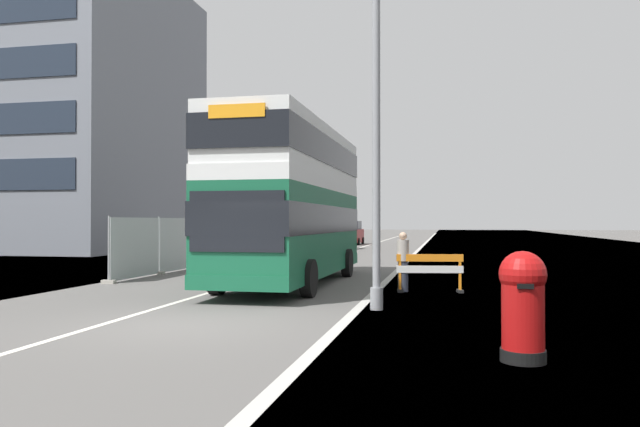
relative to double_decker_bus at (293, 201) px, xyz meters
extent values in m
cube|color=#565451|center=(-0.21, -7.76, -2.67)|extent=(140.00, 280.00, 0.10)
cube|color=#B2AFA8|center=(2.82, -7.76, -2.63)|extent=(0.24, 196.00, 0.01)
cube|color=silver|center=(-1.68, -7.76, -2.63)|extent=(0.16, 168.00, 0.01)
cube|color=#145638|center=(0.00, 0.01, -0.97)|extent=(2.59, 10.34, 2.62)
cube|color=silver|center=(0.00, 0.01, 0.54)|extent=(2.59, 10.34, 0.40)
cube|color=silver|center=(0.00, 0.01, 1.52)|extent=(2.56, 10.24, 1.57)
cube|color=black|center=(0.00, 0.01, -0.57)|extent=(2.61, 10.45, 0.84)
cube|color=black|center=(0.00, 0.01, 1.52)|extent=(2.60, 10.40, 0.86)
cube|color=black|center=(-0.02, -5.18, -0.64)|extent=(2.34, 0.07, 1.44)
cube|color=orange|center=(-0.02, -5.18, 1.96)|extent=(1.40, 0.07, 0.32)
cube|color=#145638|center=(0.00, 0.01, -2.09)|extent=(2.61, 10.45, 0.36)
cylinder|color=black|center=(-1.28, -3.19, -2.12)|extent=(0.30, 1.00, 1.00)
cylinder|color=black|center=(1.26, -3.20, -2.12)|extent=(0.30, 1.00, 1.00)
cylinder|color=black|center=(-1.26, 2.86, -2.12)|extent=(0.30, 1.00, 1.00)
cylinder|color=black|center=(1.28, 2.84, -2.12)|extent=(0.30, 1.00, 1.00)
cylinder|color=gray|center=(3.25, -5.07, 1.51)|extent=(0.18, 0.18, 8.27)
cylinder|color=gray|center=(3.25, -5.07, -2.37)|extent=(0.29, 0.29, 0.50)
cylinder|color=black|center=(5.85, -9.66, -2.53)|extent=(0.63, 0.63, 0.18)
cylinder|color=#AD0F0F|center=(5.85, -9.66, -1.92)|extent=(0.59, 0.59, 1.06)
sphere|color=#AD0F0F|center=(5.85, -9.66, -1.39)|extent=(0.66, 0.66, 0.66)
cube|color=black|center=(5.85, -9.97, -1.53)|extent=(0.22, 0.03, 0.07)
cube|color=orange|center=(4.32, -1.40, -1.66)|extent=(1.85, 0.35, 0.20)
cube|color=white|center=(4.32, -1.40, -1.98)|extent=(1.85, 0.35, 0.20)
cube|color=orange|center=(3.50, -1.52, -2.14)|extent=(0.08, 0.08, 0.96)
cube|color=black|center=(3.50, -1.52, -2.58)|extent=(0.20, 0.46, 0.08)
cube|color=orange|center=(5.15, -1.27, -2.14)|extent=(0.08, 0.08, 0.96)
cube|color=black|center=(5.15, -1.27, -2.58)|extent=(0.20, 0.46, 0.08)
cube|color=#A8AAAD|center=(-5.76, 0.56, -1.54)|extent=(0.04, 3.26, 2.07)
cube|color=#A8AAAD|center=(-5.76, 3.96, -1.54)|extent=(0.04, 3.26, 2.07)
cube|color=#A8AAAD|center=(-5.76, 7.36, -1.54)|extent=(0.04, 3.26, 2.07)
cube|color=#A8AAAD|center=(-5.76, 10.76, -1.54)|extent=(0.04, 3.26, 2.07)
cube|color=#A8AAAD|center=(-5.76, 14.16, -1.54)|extent=(0.04, 3.26, 2.07)
cube|color=#A8AAAD|center=(-5.76, 17.56, -1.54)|extent=(0.04, 3.26, 2.07)
cylinder|color=#939699|center=(-5.76, -1.14, -1.54)|extent=(0.06, 0.06, 2.17)
cube|color=gray|center=(-5.76, -1.14, -2.56)|extent=(0.44, 0.20, 0.12)
cylinder|color=#939699|center=(-5.76, 2.26, -1.54)|extent=(0.06, 0.06, 2.17)
cube|color=gray|center=(-5.76, 2.26, -2.56)|extent=(0.44, 0.20, 0.12)
cylinder|color=#939699|center=(-5.76, 5.66, -1.54)|extent=(0.06, 0.06, 2.17)
cube|color=gray|center=(-5.76, 5.66, -2.56)|extent=(0.44, 0.20, 0.12)
cylinder|color=#939699|center=(-5.76, 9.06, -1.54)|extent=(0.06, 0.06, 2.17)
cube|color=gray|center=(-5.76, 9.06, -2.56)|extent=(0.44, 0.20, 0.12)
cylinder|color=#939699|center=(-5.76, 12.46, -1.54)|extent=(0.06, 0.06, 2.17)
cube|color=gray|center=(-5.76, 12.46, -2.56)|extent=(0.44, 0.20, 0.12)
cylinder|color=#939699|center=(-5.76, 15.86, -1.54)|extent=(0.06, 0.06, 2.17)
cube|color=gray|center=(-5.76, 15.86, -2.56)|extent=(0.44, 0.20, 0.12)
cylinder|color=#939699|center=(-5.76, 19.26, -1.54)|extent=(0.06, 0.06, 2.17)
cube|color=gray|center=(-5.76, 19.26, -2.56)|extent=(0.44, 0.20, 0.12)
cube|color=slate|center=(-3.31, 17.29, -1.86)|extent=(1.77, 4.49, 1.17)
cube|color=black|center=(-3.31, 17.29, -0.91)|extent=(1.63, 2.47, 0.73)
cylinder|color=black|center=(-2.43, 18.69, -2.32)|extent=(0.20, 0.60, 0.60)
cylinder|color=black|center=(-4.20, 18.69, -2.32)|extent=(0.20, 0.60, 0.60)
cylinder|color=black|center=(-2.43, 15.90, -2.32)|extent=(0.20, 0.60, 0.60)
cylinder|color=black|center=(-4.20, 15.90, -2.32)|extent=(0.20, 0.60, 0.60)
cube|color=slate|center=(-3.14, 24.06, -1.75)|extent=(1.81, 4.08, 1.38)
cube|color=black|center=(-3.14, 24.06, -0.67)|extent=(1.66, 2.24, 0.79)
cylinder|color=black|center=(-2.23, 25.33, -2.32)|extent=(0.20, 0.60, 0.60)
cylinder|color=black|center=(-4.04, 25.33, -2.32)|extent=(0.20, 0.60, 0.60)
cylinder|color=black|center=(-2.23, 22.80, -2.32)|extent=(0.20, 0.60, 0.60)
cylinder|color=black|center=(-4.04, 22.80, -2.32)|extent=(0.20, 0.60, 0.60)
cube|color=maroon|center=(-3.38, 33.15, -1.88)|extent=(1.72, 4.30, 1.13)
cube|color=black|center=(-3.38, 33.15, -0.95)|extent=(1.58, 2.37, 0.72)
cylinder|color=black|center=(-2.52, 34.48, -2.32)|extent=(0.20, 0.60, 0.60)
cylinder|color=black|center=(-4.24, 34.48, -2.32)|extent=(0.20, 0.60, 0.60)
cylinder|color=black|center=(-2.52, 31.82, -2.32)|extent=(0.20, 0.60, 0.60)
cylinder|color=black|center=(-4.24, 31.82, -2.32)|extent=(0.20, 0.60, 0.60)
cylinder|color=#4C3D2D|center=(-12.51, 37.47, -0.87)|extent=(0.35, 0.35, 3.52)
cylinder|color=#4C3D2D|center=(-12.08, 37.48, 0.79)|extent=(0.99, 0.19, 1.08)
cylinder|color=#4C3D2D|center=(-12.41, 38.40, 0.39)|extent=(0.34, 1.95, 1.32)
cylinder|color=#4C3D2D|center=(-13.16, 37.39, -0.03)|extent=(1.40, 0.28, 1.41)
cylinder|color=#4C3D2D|center=(-12.42, 36.53, 0.64)|extent=(0.34, 1.97, 1.58)
cylinder|color=#2D3342|center=(3.58, -1.39, -2.19)|extent=(0.29, 0.29, 0.87)
cylinder|color=#B2A89E|center=(3.58, -1.39, -1.46)|extent=(0.34, 0.34, 0.59)
sphere|color=tan|center=(3.58, -1.39, -1.05)|extent=(0.22, 0.22, 0.22)
camera|label=1|loc=(4.81, -18.63, -0.65)|focal=34.00mm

